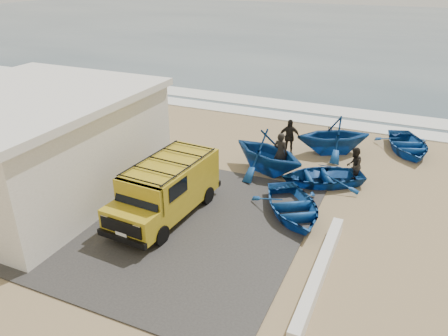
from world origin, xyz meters
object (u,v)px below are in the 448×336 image
(parapet, at_px, (319,273))
(boat_near_right, at_px, (322,176))
(boat_far_left, at_px, (334,135))
(boat_near_left, at_px, (293,206))
(boat_far_right, at_px, (408,145))
(fisherman_front, at_px, (280,153))
(building, at_px, (31,144))
(fisherman_middle, at_px, (354,166))
(van, at_px, (167,187))
(fisherman_back, at_px, (289,137))
(boat_mid_left, at_px, (268,152))

(parapet, xyz_separation_m, boat_near_right, (-1.38, 6.55, 0.11))
(boat_near_right, height_order, boat_far_left, boat_far_left)
(boat_near_left, bearing_deg, boat_far_right, 34.03)
(boat_near_left, relative_size, fisherman_front, 1.95)
(boat_near_right, bearing_deg, building, -91.72)
(boat_near_left, bearing_deg, fisherman_middle, 33.89)
(fisherman_middle, bearing_deg, building, -62.77)
(fisherman_front, bearing_deg, building, 48.49)
(van, bearing_deg, fisherman_middle, 46.81)
(fisherman_middle, bearing_deg, boat_near_left, -23.03)
(parapet, bearing_deg, building, 175.42)
(fisherman_back, bearing_deg, fisherman_middle, -47.99)
(building, relative_size, boat_far_left, 2.49)
(parapet, xyz_separation_m, fisherman_middle, (-0.16, 7.25, 0.56))
(boat_far_left, bearing_deg, boat_far_right, 86.44)
(boat_far_right, relative_size, fisherman_front, 1.98)
(building, xyz_separation_m, boat_far_left, (10.82, 9.30, -1.17))
(boat_mid_left, height_order, fisherman_middle, boat_mid_left)
(van, bearing_deg, fisherman_back, 75.13)
(van, height_order, boat_far_right, van)
(boat_far_left, relative_size, fisherman_middle, 2.25)
(van, height_order, boat_near_left, van)
(boat_far_right, xyz_separation_m, fisherman_middle, (-2.04, -4.78, 0.43))
(parapet, distance_m, fisherman_back, 9.95)
(boat_mid_left, xyz_separation_m, fisherman_back, (0.30, 2.45, -0.09))
(fisherman_back, bearing_deg, parapet, -87.12)
(boat_mid_left, relative_size, boat_far_right, 1.00)
(boat_near_left, height_order, boat_far_left, boat_far_left)
(parapet, bearing_deg, fisherman_middle, 91.28)
(boat_near_left, relative_size, boat_far_right, 0.99)
(building, bearing_deg, fisherman_back, 43.07)
(van, xyz_separation_m, boat_mid_left, (2.29, 5.26, -0.16))
(boat_near_right, relative_size, fisherman_back, 1.96)
(boat_far_right, xyz_separation_m, fisherman_front, (-5.34, -5.07, 0.58))
(van, xyz_separation_m, boat_near_left, (4.48, 1.91, -0.79))
(parapet, relative_size, fisherman_front, 3.04)
(fisherman_back, bearing_deg, boat_near_left, -91.06)
(building, xyz_separation_m, van, (6.19, 0.50, -0.97))
(boat_near_right, xyz_separation_m, fisherman_middle, (1.22, 0.70, 0.46))
(parapet, xyz_separation_m, fisherman_front, (-3.47, 6.95, 0.71))
(boat_far_right, bearing_deg, boat_near_left, -132.21)
(fisherman_front, xyz_separation_m, fisherman_back, (-0.25, 2.26, -0.05))
(boat_mid_left, bearing_deg, boat_far_left, -10.43)
(boat_far_left, distance_m, fisherman_back, 2.31)
(building, xyz_separation_m, fisherman_back, (8.79, 8.21, -1.22))
(boat_far_right, distance_m, fisherman_front, 7.39)
(van, bearing_deg, fisherman_front, 66.18)
(building, xyz_separation_m, fisherman_front, (9.03, 5.95, -1.18))
(parapet, height_order, boat_near_right, boat_near_right)
(boat_near_right, distance_m, fisherman_middle, 1.48)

